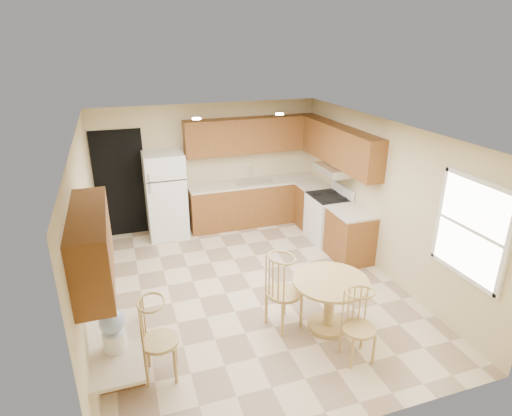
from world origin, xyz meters
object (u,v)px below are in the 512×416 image
object	(u,v)px
dining_table	(330,297)
refrigerator	(166,195)
chair_table_b	(364,325)
water_crock	(113,329)
chair_desk	(160,337)
stove	(328,218)
chair_table_a	(287,288)

from	to	relation	value
dining_table	refrigerator	bearing A→B (deg)	114.16
dining_table	chair_table_b	xyz separation A→B (m)	(0.05, -0.74, 0.07)
dining_table	water_crock	bearing A→B (deg)	-169.17
refrigerator	water_crock	size ratio (longest dim) A/B	3.25
water_crock	refrigerator	bearing A→B (deg)	75.85
chair_table_b	chair_desk	distance (m)	2.34
stove	chair_desk	distance (m)	4.40
stove	water_crock	bearing A→B (deg)	-143.13
stove	chair_desk	world-z (taller)	stove
refrigerator	chair_table_a	xyz separation A→B (m)	(1.09, -3.50, -0.20)
chair_desk	water_crock	bearing A→B (deg)	-52.65
refrigerator	chair_table_a	size ratio (longest dim) A/B	1.59
chair_table_b	chair_desk	bearing A→B (deg)	-8.51
chair_table_b	refrigerator	bearing A→B (deg)	-65.80
dining_table	chair_desk	distance (m)	2.26
chair_desk	dining_table	bearing A→B (deg)	105.08
chair_table_b	chair_table_a	bearing A→B (deg)	-52.74
chair_desk	chair_table_b	bearing A→B (deg)	86.67
dining_table	stove	bearing A→B (deg)	63.01
stove	chair_table_a	size ratio (longest dim) A/B	1.03
chair_table_b	chair_desk	size ratio (longest dim) A/B	0.91
refrigerator	dining_table	distance (m)	4.02
refrigerator	chair_desk	xyz separation A→B (m)	(-0.60, -3.91, -0.23)
chair_desk	refrigerator	bearing A→B (deg)	179.63
dining_table	chair_table_b	distance (m)	0.74
stove	dining_table	size ratio (longest dim) A/B	1.09
chair_table_b	stove	bearing A→B (deg)	-107.40
dining_table	water_crock	distance (m)	2.78
refrigerator	water_crock	world-z (taller)	refrigerator
dining_table	chair_table_b	world-z (taller)	chair_table_b
refrigerator	stove	size ratio (longest dim) A/B	1.54
stove	chair_table_a	distance (m)	2.90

